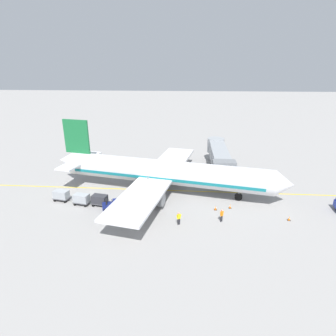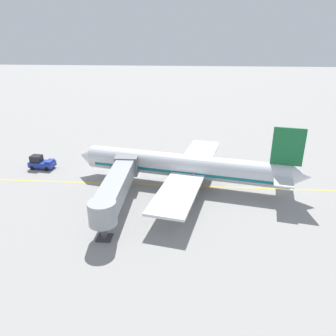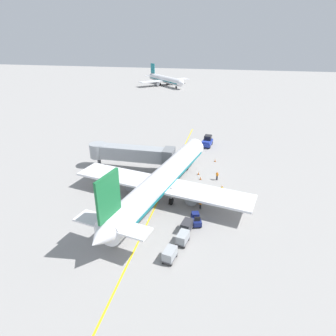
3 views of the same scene
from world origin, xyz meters
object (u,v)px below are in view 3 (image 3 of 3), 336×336
(ground_crew_loader, at_px, (222,190))
(parked_airliner, at_px, (162,180))
(pushback_tractor, at_px, (207,142))
(baggage_cart_third_in_train, at_px, (170,254))
(baggage_cart_second_in_train, at_px, (183,237))
(ground_crew_marshaller, at_px, (217,175))
(ground_crew_wing_walker, at_px, (200,204))
(safety_cone_wing_tip, at_px, (198,173))
(jet_bridge, at_px, (131,153))
(safety_cone_nose_left, at_px, (215,160))
(safety_cone_nose_right, at_px, (201,178))
(baggage_tug_lead, at_px, (196,219))
(baggage_cart_front, at_px, (187,225))
(distant_taxiing_airliner, at_px, (165,80))

(ground_crew_loader, bearing_deg, parked_airliner, -164.05)
(pushback_tractor, distance_m, baggage_cart_third_in_train, 40.82)
(baggage_cart_second_in_train, height_order, ground_crew_marshaller, ground_crew_marshaller)
(baggage_cart_second_in_train, xyz_separation_m, ground_crew_wing_walker, (1.28, 8.75, 0.00))
(baggage_cart_second_in_train, bearing_deg, safety_cone_wing_tip, 91.29)
(jet_bridge, distance_m, baggage_cart_second_in_train, 24.94)
(safety_cone_nose_left, distance_m, safety_cone_nose_right, 9.38)
(pushback_tractor, height_order, ground_crew_loader, pushback_tractor)
(baggage_tug_lead, distance_m, baggage_cart_front, 2.33)
(safety_cone_nose_left, bearing_deg, ground_crew_wing_walker, -92.91)
(safety_cone_nose_left, bearing_deg, baggage_cart_front, -94.85)
(distant_taxiing_airliner, bearing_deg, baggage_cart_second_in_train, -76.13)
(baggage_tug_lead, bearing_deg, ground_crew_marshaller, 82.01)
(baggage_tug_lead, height_order, safety_cone_nose_left, baggage_tug_lead)
(baggage_cart_second_in_train, height_order, distant_taxiing_airliner, distant_taxiing_airliner)
(baggage_cart_front, distance_m, ground_crew_loader, 12.06)
(safety_cone_wing_tip, height_order, distant_taxiing_airliner, distant_taxiing_airliner)
(ground_crew_wing_walker, bearing_deg, baggage_cart_third_in_train, -100.59)
(baggage_cart_second_in_train, bearing_deg, parked_airliner, 115.52)
(parked_airliner, relative_size, ground_crew_marshaller, 21.96)
(baggage_cart_front, relative_size, distant_taxiing_airliner, 0.11)
(ground_crew_marshaller, height_order, safety_cone_nose_right, ground_crew_marshaller)
(pushback_tractor, height_order, safety_cone_wing_tip, pushback_tractor)
(ground_crew_marshaller, distance_m, safety_cone_nose_left, 8.73)
(parked_airliner, xyz_separation_m, baggage_cart_third_in_train, (4.36, -14.62, -2.24))
(jet_bridge, xyz_separation_m, ground_crew_loader, (18.28, -6.54, -2.51))
(ground_crew_marshaller, relative_size, safety_cone_nose_right, 2.86)
(jet_bridge, height_order, baggage_cart_front, jet_bridge)
(ground_crew_marshaller, xyz_separation_m, safety_cone_nose_left, (-0.93, 8.66, -0.66))
(baggage_cart_second_in_train, relative_size, ground_crew_marshaller, 1.76)
(parked_airliner, height_order, jet_bridge, parked_airliner)
(ground_crew_marshaller, height_order, safety_cone_nose_left, ground_crew_marshaller)
(safety_cone_wing_tip, bearing_deg, distant_taxiing_airliner, 106.27)
(jet_bridge, relative_size, baggage_cart_second_in_train, 5.83)
(ground_crew_loader, height_order, safety_cone_nose_right, ground_crew_loader)
(parked_airliner, relative_size, baggage_tug_lead, 13.53)
(baggage_cart_second_in_train, bearing_deg, safety_cone_nose_right, 89.50)
(baggage_tug_lead, height_order, baggage_cart_front, baggage_tug_lead)
(ground_crew_wing_walker, bearing_deg, jet_bridge, 142.34)
(baggage_cart_front, xyz_separation_m, distant_taxiing_airliner, (-31.13, 122.94, 2.08))
(parked_airliner, distance_m, safety_cone_nose_right, 9.87)
(baggage_tug_lead, xyz_separation_m, safety_cone_wing_tip, (-1.61, 16.18, -0.42))
(parked_airliner, distance_m, ground_crew_marshaller, 12.00)
(baggage_cart_second_in_train, xyz_separation_m, safety_cone_nose_right, (0.17, 18.86, -0.66))
(ground_crew_wing_walker, bearing_deg, safety_cone_nose_left, 87.09)
(jet_bridge, height_order, safety_cone_nose_right, jet_bridge)
(baggage_tug_lead, xyz_separation_m, ground_crew_wing_walker, (0.14, 4.00, 0.24))
(safety_cone_nose_right, distance_m, safety_cone_wing_tip, 2.16)
(baggage_tug_lead, xyz_separation_m, safety_cone_nose_right, (-0.97, 14.11, -0.42))
(baggage_cart_third_in_train, xyz_separation_m, ground_crew_marshaller, (4.18, 22.76, 0.00))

